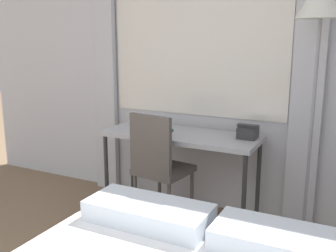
% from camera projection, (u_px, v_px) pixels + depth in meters
% --- Properties ---
extents(wall_back_with_window, '(5.05, 0.13, 2.70)m').
position_uv_depth(wall_back_with_window, '(200.00, 58.00, 3.45)').
color(wall_back_with_window, silver).
rests_on(wall_back_with_window, ground_plane).
extents(desk, '(1.32, 0.51, 0.75)m').
position_uv_depth(desk, '(181.00, 140.00, 3.32)').
color(desk, '#B2B2B7').
rests_on(desk, ground_plane).
extents(desk_chair, '(0.45, 0.45, 0.95)m').
position_uv_depth(desk_chair, '(159.00, 163.00, 3.17)').
color(desk_chair, '#59514C').
rests_on(desk_chair, ground_plane).
extents(standing_lamp, '(0.34, 0.34, 1.96)m').
position_uv_depth(standing_lamp, '(321.00, 14.00, 2.65)').
color(standing_lamp, '#4C4C51').
rests_on(standing_lamp, ground_plane).
extents(telephone, '(0.17, 0.16, 0.11)m').
position_uv_depth(telephone, '(248.00, 132.00, 3.13)').
color(telephone, '#2D2D2D').
rests_on(telephone, desk).
extents(book, '(0.21, 0.19, 0.02)m').
position_uv_depth(book, '(158.00, 131.00, 3.32)').
color(book, '#33664C').
rests_on(book, desk).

